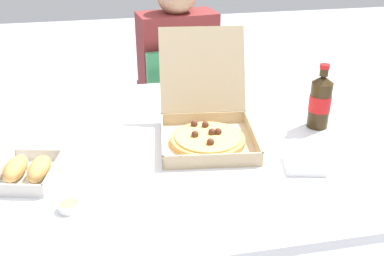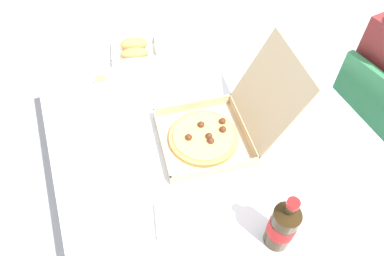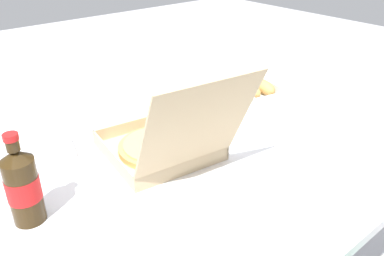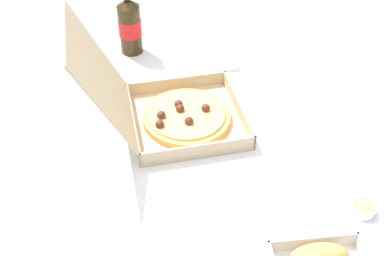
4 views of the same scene
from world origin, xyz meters
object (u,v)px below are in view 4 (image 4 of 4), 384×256
object	(u,v)px
cola_bottle	(130,25)
dipping_sauce_cup	(363,208)
pizza_box_open	(171,110)
paper_menu	(32,111)
napkin_pile	(219,59)

from	to	relation	value
cola_bottle	dipping_sauce_cup	xyz separation A→B (m)	(-0.82, -0.32, -0.08)
pizza_box_open	paper_menu	xyz separation A→B (m)	(0.18, 0.35, -0.05)
napkin_pile	dipping_sauce_cup	distance (m)	0.67
pizza_box_open	cola_bottle	bearing A→B (deg)	1.87
napkin_pile	paper_menu	bearing A→B (deg)	95.65
pizza_box_open	cola_bottle	xyz separation A→B (m)	(0.40, 0.01, 0.05)
paper_menu	napkin_pile	xyz separation A→B (m)	(0.06, -0.58, 0.01)
paper_menu	napkin_pile	world-z (taller)	napkin_pile
paper_menu	cola_bottle	bearing A→B (deg)	-42.63
cola_bottle	dipping_sauce_cup	size ratio (longest dim) A/B	4.00
cola_bottle	napkin_pile	size ratio (longest dim) A/B	2.04
cola_bottle	napkin_pile	distance (m)	0.30
napkin_pile	dipping_sauce_cup	size ratio (longest dim) A/B	1.96
pizza_box_open	dipping_sauce_cup	xyz separation A→B (m)	(-0.43, -0.31, -0.04)
cola_bottle	pizza_box_open	bearing A→B (deg)	-178.13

